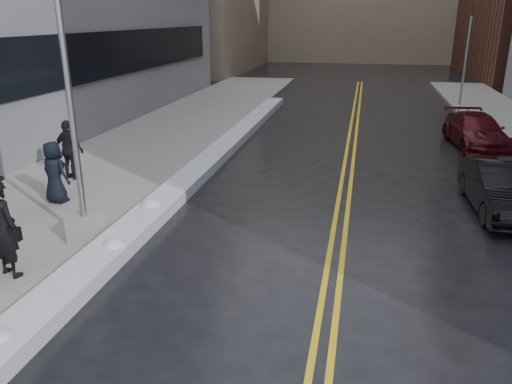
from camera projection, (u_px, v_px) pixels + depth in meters
The scene contains 12 objects.
ground at pixel (192, 306), 9.34m from camera, with size 160.00×160.00×0.00m, color black.
sidewalk_west at pixel (137, 152), 19.67m from camera, with size 5.50×50.00×0.15m, color gray.
lane_line_left at pixel (344, 166), 18.09m from camera, with size 0.12×50.00×0.01m, color gold.
lane_line_right at pixel (353, 166), 18.03m from camera, with size 0.12×50.00×0.01m, color gold.
snow_ridge at pixel (201, 169), 17.14m from camera, with size 0.90×30.00×0.34m, color silver.
lamppost at pixel (75, 141), 10.99m from camera, with size 0.65×0.65×7.62m.
traffic_signal at pixel (467, 48), 28.64m from camera, with size 0.16×0.20×6.00m.
pedestrian_fedora at pixel (4, 229), 9.85m from camera, with size 0.74×0.48×2.02m, color black.
pedestrian_c at pixel (55, 172), 13.88m from camera, with size 0.85×0.56×1.75m, color black.
pedestrian_d at pixel (69, 150), 15.87m from camera, with size 1.12×0.47×1.91m, color black.
car_black at pixel (502, 188), 13.63m from camera, with size 1.46×4.20×1.38m, color black.
car_maroon at pixel (476, 131), 20.51m from camera, with size 1.86×4.58×1.33m, color #3E0A10.
Camera 1 is at (2.86, -7.66, 5.13)m, focal length 35.00 mm.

